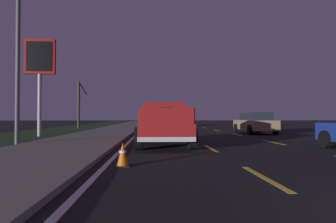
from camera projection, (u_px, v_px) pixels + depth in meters
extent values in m
plane|color=black|center=(192.00, 129.00, 29.33)|extent=(144.00, 144.00, 0.00)
cube|color=slate|center=(119.00, 128.00, 28.95)|extent=(108.00, 4.00, 0.12)
cube|color=#1E3819|center=(69.00, 129.00, 28.69)|extent=(108.00, 6.00, 0.01)
cube|color=yellow|center=(274.00, 142.00, 13.46)|extent=(2.40, 0.14, 0.01)
cube|color=yellow|center=(237.00, 135.00, 19.36)|extent=(2.40, 0.14, 0.01)
cube|color=yellow|center=(217.00, 130.00, 25.57)|extent=(2.40, 0.14, 0.01)
cube|color=yellow|center=(205.00, 128.00, 31.69)|extent=(2.40, 0.14, 0.01)
cube|color=yellow|center=(196.00, 126.00, 38.36)|extent=(2.40, 0.14, 0.01)
cube|color=yellow|center=(190.00, 125.00, 44.55)|extent=(2.40, 0.14, 0.01)
cube|color=yellow|center=(186.00, 124.00, 49.78)|extent=(2.40, 0.14, 0.01)
cube|color=yellow|center=(182.00, 123.00, 55.92)|extent=(2.40, 0.14, 0.01)
cube|color=yellow|center=(180.00, 123.00, 61.07)|extent=(2.40, 0.14, 0.01)
cube|color=yellow|center=(177.00, 122.00, 67.46)|extent=(2.40, 0.14, 0.01)
cube|color=yellow|center=(175.00, 122.00, 74.09)|extent=(2.40, 0.14, 0.01)
cube|color=yellow|center=(174.00, 121.00, 79.85)|extent=(2.40, 0.14, 0.01)
cube|color=yellow|center=(264.00, 177.00, 5.69)|extent=(2.40, 0.14, 0.01)
cube|color=yellow|center=(210.00, 148.00, 10.99)|extent=(2.40, 0.14, 0.01)
cube|color=yellow|center=(191.00, 137.00, 16.84)|extent=(2.40, 0.14, 0.01)
cube|color=yellow|center=(180.00, 132.00, 23.47)|extent=(2.40, 0.14, 0.01)
cube|color=yellow|center=(175.00, 128.00, 29.74)|extent=(2.40, 0.14, 0.01)
cube|color=yellow|center=(171.00, 126.00, 36.68)|extent=(2.40, 0.14, 0.01)
cube|color=yellow|center=(168.00, 125.00, 43.35)|extent=(2.40, 0.14, 0.01)
cube|color=yellow|center=(166.00, 124.00, 48.42)|extent=(2.40, 0.14, 0.01)
cube|color=yellow|center=(165.00, 123.00, 55.26)|extent=(2.40, 0.14, 0.01)
cube|color=yellow|center=(164.00, 123.00, 61.55)|extent=(2.40, 0.14, 0.01)
cube|color=yellow|center=(163.00, 122.00, 68.44)|extent=(2.40, 0.14, 0.01)
cube|color=yellow|center=(162.00, 122.00, 73.73)|extent=(2.40, 0.14, 0.01)
cube|color=yellow|center=(161.00, 121.00, 79.67)|extent=(2.40, 0.14, 0.01)
cube|color=silver|center=(142.00, 129.00, 29.07)|extent=(108.00, 0.14, 0.01)
cube|color=maroon|center=(164.00, 129.00, 12.33)|extent=(5.41, 2.02, 0.60)
cube|color=maroon|center=(163.00, 113.00, 13.53)|extent=(2.17, 1.85, 0.90)
cube|color=#1E2833|center=(164.00, 111.00, 12.48)|extent=(0.04, 1.44, 0.50)
cube|color=maroon|center=(141.00, 116.00, 11.22)|extent=(3.02, 0.09, 0.56)
cube|color=maroon|center=(188.00, 116.00, 11.31)|extent=(3.02, 0.09, 0.56)
cube|color=maroon|center=(167.00, 116.00, 9.68)|extent=(0.09, 1.88, 0.56)
cube|color=silver|center=(167.00, 139.00, 9.67)|extent=(0.13, 2.00, 0.16)
cube|color=red|center=(143.00, 110.00, 9.66)|extent=(0.06, 0.14, 0.20)
cube|color=red|center=(190.00, 110.00, 9.74)|extent=(0.06, 0.14, 0.20)
ellipsoid|color=#193823|center=(165.00, 115.00, 11.26)|extent=(2.60, 1.53, 0.64)
sphere|color=silver|center=(156.00, 119.00, 11.74)|extent=(0.40, 0.40, 0.40)
sphere|color=beige|center=(173.00, 119.00, 10.67)|extent=(0.34, 0.34, 0.34)
cylinder|color=black|center=(143.00, 133.00, 14.06)|extent=(0.84, 0.28, 0.84)
cylinder|color=black|center=(183.00, 133.00, 14.15)|extent=(0.84, 0.28, 0.84)
cylinder|color=black|center=(139.00, 138.00, 10.50)|extent=(0.84, 0.28, 0.84)
cylinder|color=black|center=(192.00, 138.00, 10.59)|extent=(0.84, 0.28, 0.84)
cube|color=#9E845B|center=(255.00, 125.00, 20.88)|extent=(4.45, 1.93, 0.70)
cube|color=#1E2833|center=(256.00, 116.00, 20.65)|extent=(2.51, 1.66, 0.56)
cylinder|color=black|center=(236.00, 128.00, 22.30)|extent=(0.68, 0.22, 0.68)
cylinder|color=black|center=(258.00, 128.00, 22.44)|extent=(0.68, 0.22, 0.68)
cylinder|color=black|center=(250.00, 130.00, 19.32)|extent=(0.68, 0.22, 0.68)
cylinder|color=black|center=(276.00, 130.00, 19.46)|extent=(0.68, 0.22, 0.68)
cube|color=red|center=(267.00, 125.00, 18.74)|extent=(0.12, 1.51, 0.10)
cylinder|color=black|center=(325.00, 139.00, 11.16)|extent=(0.68, 0.22, 0.68)
cube|color=maroon|center=(157.00, 122.00, 35.12)|extent=(4.44, 1.90, 0.70)
cube|color=#1E2833|center=(157.00, 117.00, 34.88)|extent=(2.50, 1.64, 0.56)
cylinder|color=black|center=(150.00, 124.00, 36.54)|extent=(0.68, 0.22, 0.68)
cylinder|color=black|center=(163.00, 124.00, 36.67)|extent=(0.68, 0.22, 0.68)
cylinder|color=black|center=(150.00, 124.00, 33.56)|extent=(0.68, 0.22, 0.68)
cylinder|color=black|center=(165.00, 124.00, 33.69)|extent=(0.68, 0.22, 0.68)
cube|color=red|center=(158.00, 122.00, 32.98)|extent=(0.11, 1.51, 0.10)
cylinder|color=#99999E|center=(40.00, 88.00, 17.86)|extent=(0.24, 0.24, 6.12)
cube|color=maroon|center=(40.00, 57.00, 17.90)|extent=(0.24, 1.90, 2.20)
cube|color=black|center=(39.00, 56.00, 17.77)|extent=(0.04, 1.60, 1.87)
cylinder|color=#4C4C51|center=(18.00, 46.00, 12.08)|extent=(0.18, 0.18, 8.46)
cylinder|color=#423323|center=(79.00, 105.00, 30.20)|extent=(0.28, 0.28, 5.03)
cylinder|color=#423323|center=(78.00, 91.00, 30.46)|extent=(0.58, 0.35, 1.06)
cylinder|color=#423323|center=(83.00, 88.00, 30.67)|extent=(0.90, 0.78, 1.47)
cylinder|color=#423323|center=(79.00, 93.00, 30.72)|extent=(1.07, 0.21, 0.91)
cube|color=black|center=(123.00, 166.00, 6.97)|extent=(0.36, 0.36, 0.03)
cone|color=orange|center=(123.00, 154.00, 6.97)|extent=(0.28, 0.28, 0.55)
cylinder|color=white|center=(123.00, 152.00, 6.97)|extent=(0.17, 0.17, 0.06)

